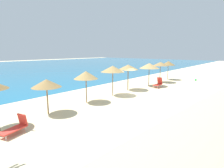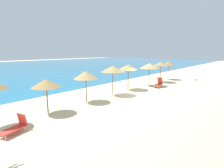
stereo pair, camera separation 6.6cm
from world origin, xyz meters
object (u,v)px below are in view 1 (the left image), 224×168
beach_umbrella_3 (113,69)px  lounge_chair_1 (158,83)px  beach_umbrella_6 (161,64)px  beach_umbrella_7 (168,63)px  beach_umbrella_2 (86,75)px  beach_umbrella_5 (149,66)px  beach_ball (196,80)px  beach_umbrella_1 (46,83)px  beach_umbrella_4 (128,67)px  lounge_chair_0 (16,127)px

beach_umbrella_3 → lounge_chair_1: 7.17m
beach_umbrella_6 → beach_umbrella_3: bearing=179.1°
beach_umbrella_7 → beach_umbrella_2: bearing=179.6°
beach_umbrella_5 → beach_ball: beach_umbrella_5 is taller
beach_umbrella_1 → beach_umbrella_4: bearing=1.8°
lounge_chair_0 → lounge_chair_1: bearing=-107.2°
beach_umbrella_3 → beach_umbrella_1: bearing=180.0°
lounge_chair_1 → beach_umbrella_2: bearing=79.9°
beach_umbrella_1 → beach_umbrella_5: (13.51, -0.33, 0.38)m
beach_umbrella_1 → beach_umbrella_3: beach_umbrella_3 is taller
beach_umbrella_2 → beach_umbrella_6: (13.34, -0.28, 0.23)m
beach_umbrella_3 → beach_umbrella_5: beach_umbrella_3 is taller
beach_umbrella_7 → lounge_chair_0: size_ratio=1.88×
beach_umbrella_3 → beach_ball: (14.91, -3.54, -2.48)m
beach_umbrella_3 → lounge_chair_0: bearing=-171.8°
beach_umbrella_7 → lounge_chair_0: 22.84m
beach_umbrella_2 → beach_umbrella_3: size_ratio=0.92×
beach_umbrella_3 → lounge_chair_0: 9.99m
beach_umbrella_1 → lounge_chair_0: (-2.70, -1.39, -1.79)m
beach_umbrella_2 → lounge_chair_1: beach_umbrella_2 is taller
lounge_chair_0 → beach_umbrella_7: bearing=-103.0°
beach_umbrella_4 → lounge_chair_0: size_ratio=1.88×
beach_umbrella_1 → lounge_chair_1: bearing=-6.6°
beach_umbrella_4 → lounge_chair_0: 12.96m
beach_umbrella_2 → beach_ball: size_ratio=9.00×
beach_umbrella_1 → beach_umbrella_4: beach_umbrella_4 is taller
beach_umbrella_4 → lounge_chair_1: 4.59m
beach_umbrella_2 → lounge_chair_1: bearing=-9.6°
beach_umbrella_5 → lounge_chair_0: (-16.21, -1.06, -2.17)m
beach_umbrella_6 → beach_umbrella_1: bearing=179.4°
beach_umbrella_2 → beach_umbrella_6: size_ratio=0.94×
beach_umbrella_3 → beach_umbrella_4: beach_umbrella_3 is taller
beach_umbrella_2 → lounge_chair_1: 10.28m
beach_umbrella_2 → beach_ball: beach_umbrella_2 is taller
beach_umbrella_2 → lounge_chair_0: bearing=-166.6°
beach_umbrella_2 → lounge_chair_0: 6.80m
beach_umbrella_1 → lounge_chair_0: bearing=-152.7°
lounge_chair_1 → beach_ball: 8.48m
beach_umbrella_4 → beach_umbrella_6: (7.00, -0.49, 0.02)m
lounge_chair_1 → beach_ball: lounge_chair_1 is taller
beach_umbrella_3 → beach_umbrella_7: beach_umbrella_3 is taller
lounge_chair_1 → beach_umbrella_3: bearing=76.3°
beach_umbrella_4 → beach_umbrella_5: (3.55, -0.65, -0.02)m
beach_umbrella_6 → beach_umbrella_5: bearing=-177.3°
beach_umbrella_2 → beach_umbrella_4: 6.34m
beach_umbrella_2 → beach_umbrella_7: (16.37, -0.11, 0.16)m
lounge_chair_1 → beach_umbrella_1: bearing=82.9°
beach_umbrella_1 → beach_umbrella_3: size_ratio=0.84×
beach_umbrella_5 → beach_umbrella_7: bearing=3.0°
beach_umbrella_2 → lounge_chair_1: size_ratio=1.98×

